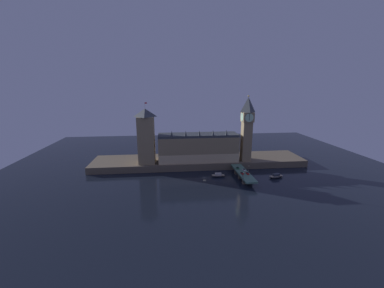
% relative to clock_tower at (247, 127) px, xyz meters
% --- Properties ---
extents(ground_plane, '(400.00, 400.00, 0.00)m').
position_rel_clock_tower_xyz_m(ground_plane, '(-46.15, -26.09, -41.54)').
color(ground_plane, black).
extents(embankment, '(220.00, 42.00, 6.69)m').
position_rel_clock_tower_xyz_m(embankment, '(-46.15, 12.91, -38.19)').
color(embankment, brown).
rests_on(embankment, ground_plane).
extents(parliament_hall, '(79.83, 22.60, 33.38)m').
position_rel_clock_tower_xyz_m(parliament_hall, '(-48.17, 5.53, -21.01)').
color(parliament_hall, '#8E7A56').
rests_on(parliament_hall, embankment).
extents(clock_tower, '(11.34, 11.45, 65.87)m').
position_rel_clock_tower_xyz_m(clock_tower, '(0.00, 0.00, 0.00)').
color(clock_tower, '#8E7A56').
rests_on(clock_tower, embankment).
extents(victoria_tower, '(16.05, 16.05, 59.78)m').
position_rel_clock_tower_xyz_m(victoria_tower, '(-99.62, 3.27, -7.82)').
color(victoria_tower, '#8E7A56').
rests_on(victoria_tower, embankment).
extents(bridge, '(10.05, 46.00, 5.81)m').
position_rel_clock_tower_xyz_m(bridge, '(-11.86, -31.09, -37.47)').
color(bridge, '#4C7560').
rests_on(bridge, ground_plane).
extents(car_northbound_lead, '(2.03, 3.93, 1.60)m').
position_rel_clock_tower_xyz_m(car_northbound_lead, '(-14.07, -21.40, -34.98)').
color(car_northbound_lead, '#235633').
rests_on(car_northbound_lead, bridge).
extents(car_northbound_trail, '(2.00, 4.56, 1.36)m').
position_rel_clock_tower_xyz_m(car_northbound_trail, '(-14.07, -34.78, -35.09)').
color(car_northbound_trail, red).
rests_on(car_northbound_trail, bridge).
extents(car_southbound_lead, '(1.94, 4.79, 1.55)m').
position_rel_clock_tower_xyz_m(car_southbound_lead, '(-9.65, -36.00, -35.00)').
color(car_southbound_lead, red).
rests_on(car_southbound_lead, bridge).
extents(car_southbound_trail, '(1.99, 4.42, 1.40)m').
position_rel_clock_tower_xyz_m(car_southbound_trail, '(-9.65, -26.76, -35.07)').
color(car_southbound_trail, white).
rests_on(car_southbound_trail, bridge).
extents(pedestrian_near_rail, '(0.38, 0.38, 1.84)m').
position_rel_clock_tower_xyz_m(pedestrian_near_rail, '(-16.28, -42.46, -34.75)').
color(pedestrian_near_rail, black).
rests_on(pedestrian_near_rail, bridge).
extents(pedestrian_mid_walk, '(0.38, 0.38, 1.86)m').
position_rel_clock_tower_xyz_m(pedestrian_mid_walk, '(-7.44, -32.04, -34.74)').
color(pedestrian_mid_walk, black).
rests_on(pedestrian_mid_walk, bridge).
extents(street_lamp_near, '(1.34, 0.60, 5.92)m').
position_rel_clock_tower_xyz_m(street_lamp_near, '(-16.68, -45.81, -32.02)').
color(street_lamp_near, '#2D3333').
rests_on(street_lamp_near, bridge).
extents(street_lamp_mid, '(1.34, 0.60, 6.21)m').
position_rel_clock_tower_xyz_m(street_lamp_mid, '(-7.04, -31.09, -31.84)').
color(street_lamp_mid, '#2D3333').
rests_on(street_lamp_mid, bridge).
extents(boat_upstream, '(12.99, 4.55, 3.82)m').
position_rel_clock_tower_xyz_m(boat_upstream, '(-33.47, -25.43, -40.14)').
color(boat_upstream, '#28282D').
rests_on(boat_upstream, ground_plane).
extents(boat_downstream, '(14.47, 7.39, 3.97)m').
position_rel_clock_tower_xyz_m(boat_downstream, '(18.47, -33.08, -40.09)').
color(boat_downstream, '#28282D').
rests_on(boat_downstream, ground_plane).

